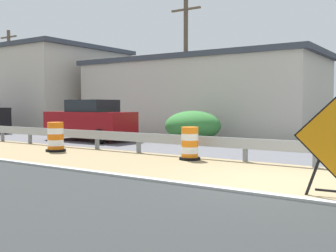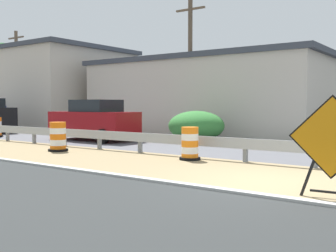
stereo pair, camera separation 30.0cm
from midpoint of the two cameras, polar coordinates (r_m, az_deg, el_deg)
The scene contains 12 objects.
ground_plane at distance 9.13m, azimuth 13.98°, elevation -7.81°, with size 160.00×160.00×0.00m, color #2B2D2D.
median_dirt_strip at distance 9.91m, azimuth 15.67°, elevation -6.96°, with size 4.08×120.00×0.01m, color #8E7A56.
curb_near_edge at distance 7.95m, azimuth 10.69°, elevation -9.38°, with size 0.20×120.00×0.11m, color #ADADA8.
guardrail_median at distance 12.63m, azimuth 5.85°, elevation -2.36°, with size 0.18×52.70×0.71m.
traffic_barrel_nearest at distance 12.47m, azimuth 2.40°, elevation -2.70°, with size 0.65×0.65×1.02m.
traffic_barrel_close at distance 15.26m, azimuth -16.11°, elevation -1.67°, with size 0.72×0.72×1.07m.
car_lead_near_lane at distance 19.34m, azimuth -11.34°, elevation 0.80°, with size 2.06×4.42×1.93m.
roadside_shop_near at distance 25.09m, azimuth 4.26°, elevation 4.36°, with size 6.62×14.80×4.53m.
roadside_shop_far at distance 35.68m, azimuth -19.88°, elevation 4.93°, with size 8.95×16.57×5.95m.
utility_pole_near at distance 22.19m, azimuth 2.13°, elevation 8.52°, with size 0.24×1.80×7.33m.
utility_pole_mid at distance 32.57m, azimuth -21.70°, elevation 6.44°, with size 0.24×1.80×7.19m.
bush_roadside at distance 19.10m, azimuth 3.07°, elevation 0.04°, with size 2.65×2.65×1.41m, color #337533.
Camera 1 is at (-8.51, -2.96, 1.71)m, focal length 43.23 mm.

